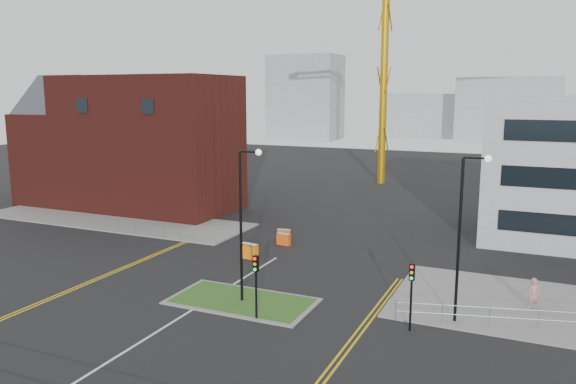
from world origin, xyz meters
TOP-DOWN VIEW (x-y plane):
  - ground at (0.00, 0.00)m, footprint 200.00×200.00m
  - pavement_left at (-20.00, 22.00)m, footprint 28.00×8.00m
  - island_kerb at (2.00, 8.00)m, footprint 8.60×4.60m
  - grass_island at (2.00, 8.00)m, footprint 8.00×4.00m
  - brick_building at (-22.97, 28.00)m, footprint 24.20×10.07m
  - streetlamp_island at (2.22, 8.00)m, footprint 1.46×0.36m
  - streetlamp_right_near at (14.22, 10.00)m, footprint 1.46×0.36m
  - traffic_light_island at (4.00, 5.98)m, footprint 0.28×0.33m
  - traffic_light_right at (12.00, 7.98)m, footprint 0.28×0.33m
  - railing_left at (-11.00, 18.00)m, footprint 6.05×0.05m
  - centre_line at (0.00, 2.00)m, footprint 0.15×30.00m
  - yellow_left_a at (-9.00, 10.00)m, footprint 0.12×24.00m
  - yellow_left_b at (-8.70, 10.00)m, footprint 0.12×24.00m
  - yellow_right_a at (9.50, 6.00)m, footprint 0.12×20.00m
  - yellow_right_b at (9.80, 6.00)m, footprint 0.12×20.00m
  - skyline_a at (-40.00, 120.00)m, footprint 18.00×12.00m
  - skyline_b at (10.00, 130.00)m, footprint 24.00×12.00m
  - skyline_d at (-8.00, 140.00)m, footprint 30.00×12.00m
  - pedestrian at (17.85, 13.69)m, footprint 0.83×0.73m
  - barrier_left at (-1.63, 21.96)m, footprint 1.15×0.59m
  - barrier_mid at (-1.75, 16.00)m, footprint 1.44×0.68m
  - barrier_right at (-1.00, 20.55)m, footprint 1.19×0.57m

SIDE VIEW (x-z plane):
  - ground at x=0.00m, z-range 0.00..0.00m
  - centre_line at x=0.00m, z-range 0.00..0.01m
  - yellow_left_a at x=-9.00m, z-range 0.00..0.01m
  - yellow_left_b at x=-8.70m, z-range 0.00..0.01m
  - yellow_right_a at x=9.50m, z-range 0.00..0.01m
  - yellow_right_b at x=9.80m, z-range 0.00..0.01m
  - island_kerb at x=2.00m, z-range 0.00..0.08m
  - pavement_left at x=-20.00m, z-range 0.00..0.12m
  - grass_island at x=2.00m, z-range 0.00..0.12m
  - barrier_left at x=-1.63m, z-range 0.04..0.97m
  - barrier_right at x=-1.00m, z-range 0.04..1.01m
  - barrier_mid at x=-1.75m, z-range 0.05..1.21m
  - railing_left at x=-11.00m, z-range 0.19..1.29m
  - pedestrian at x=17.85m, z-range 0.00..1.90m
  - traffic_light_island at x=4.00m, z-range 0.74..4.39m
  - traffic_light_right at x=12.00m, z-range 0.74..4.39m
  - streetlamp_island at x=2.22m, z-range 0.82..10.00m
  - streetlamp_right_near at x=14.22m, z-range 0.82..10.00m
  - skyline_d at x=-8.00m, z-range 0.00..12.00m
  - brick_building at x=-22.97m, z-range -0.27..13.97m
  - skyline_b at x=10.00m, z-range 0.00..16.00m
  - skyline_a at x=-40.00m, z-range 0.00..22.00m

